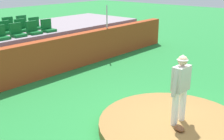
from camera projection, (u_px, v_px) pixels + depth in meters
ground_plane at (173, 130)px, 6.83m from camera, size 60.00×60.00×0.00m
pitchers_mound at (173, 126)px, 6.79m from camera, size 3.64×3.64×0.23m
pitcher at (181, 84)px, 6.44m from camera, size 0.75×0.28×1.70m
baseball at (183, 103)px, 7.69m from camera, size 0.07×0.07×0.07m
fielding_glove at (179, 128)px, 6.36m from camera, size 0.34×0.36×0.11m
brick_barrier at (36, 61)px, 10.11m from camera, size 16.01×0.40×1.38m
fence_post_right at (107, 17)px, 12.51m from camera, size 0.06×0.06×1.03m
bleacher_platform at (2, 49)px, 11.62m from camera, size 13.85×3.77×1.44m
stadium_chair_1 at (1, 35)px, 10.02m from camera, size 0.48×0.44×0.50m
stadium_chair_2 at (17, 32)px, 10.52m from camera, size 0.48×0.44×0.50m
stadium_chair_3 at (33, 30)px, 11.01m from camera, size 0.48×0.44×0.50m
stadium_chair_4 at (48, 28)px, 11.50m from camera, size 0.48×0.44×0.50m
stadium_chair_7 at (6, 30)px, 11.04m from camera, size 0.48×0.44×0.50m
stadium_chair_8 at (22, 27)px, 11.56m from camera, size 0.48×0.44×0.50m
stadium_chair_9 at (36, 25)px, 12.06m from camera, size 0.48×0.44×0.50m
stadium_chair_13 at (9, 25)px, 12.11m from camera, size 0.48×0.44×0.50m
stadium_chair_14 at (23, 23)px, 12.62m from camera, size 0.48×0.44×0.50m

